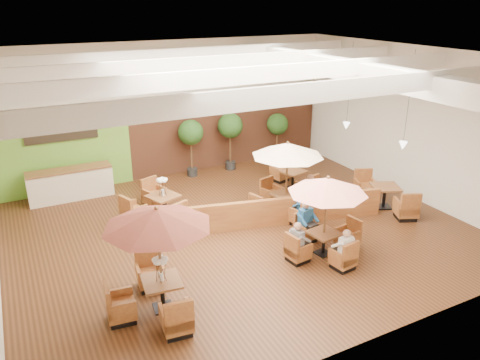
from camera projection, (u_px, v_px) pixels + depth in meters
room at (228, 111)px, 14.97m from camera, size 14.04×14.00×5.52m
service_counter at (71, 184)px, 17.31m from camera, size 3.00×0.75×1.18m
booth_divider at (284, 211)px, 15.36m from camera, size 6.70×1.75×0.95m
table_0 at (156, 238)px, 10.60m from camera, size 2.61×2.71×2.72m
table_1 at (327, 201)px, 13.14m from camera, size 2.44×2.44×2.45m
table_2 at (287, 165)px, 15.63m from camera, size 2.69×2.69×2.63m
table_3 at (156, 206)px, 15.75m from camera, size 2.05×2.92×1.59m
table_4 at (384, 197)px, 16.64m from camera, size 1.23×2.97×1.04m
table_5 at (293, 180)px, 18.30m from camera, size 1.04×2.67×0.96m
topiary_0 at (191, 135)px, 19.13m from camera, size 1.04×1.04×2.41m
topiary_1 at (230, 128)px, 19.87m from camera, size 1.07×1.07×2.49m
topiary_2 at (277, 126)px, 20.95m from camera, size 0.96×0.96×2.23m
diner_0 at (344, 245)px, 12.74m from camera, size 0.39×0.33×0.77m
diner_1 at (307, 218)px, 14.20m from camera, size 0.45×0.38×0.86m
diner_2 at (299, 238)px, 13.09m from camera, size 0.34×0.40×0.77m
diner_3 at (302, 205)px, 15.22m from camera, size 0.37×0.31×0.71m
diner_4 at (309, 188)px, 16.41m from camera, size 0.41×0.45×0.83m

